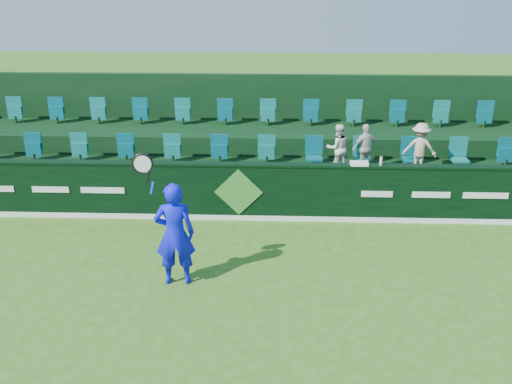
{
  "coord_description": "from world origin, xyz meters",
  "views": [
    {
      "loc": [
        0.83,
        -7.98,
        5.52
      ],
      "look_at": [
        0.43,
        2.8,
        1.15
      ],
      "focal_mm": 40.0,
      "sensor_mm": 36.0,
      "label": 1
    }
  ],
  "objects_px": {
    "spectator_right": "(420,148)",
    "spectator_left": "(338,148)",
    "tennis_player": "(174,234)",
    "drinks_bottle": "(381,161)",
    "towel": "(359,163)",
    "spectator_middle": "(365,148)"
  },
  "relations": [
    {
      "from": "tennis_player",
      "to": "spectator_left",
      "type": "xyz_separation_m",
      "value": [
        3.27,
        3.98,
        0.39
      ]
    },
    {
      "from": "spectator_middle",
      "to": "spectator_right",
      "type": "xyz_separation_m",
      "value": [
        1.29,
        0.0,
        0.02
      ]
    },
    {
      "from": "tennis_player",
      "to": "drinks_bottle",
      "type": "bearing_deg",
      "value": 34.76
    },
    {
      "from": "spectator_right",
      "to": "spectator_left",
      "type": "bearing_deg",
      "value": 13.23
    },
    {
      "from": "tennis_player",
      "to": "drinks_bottle",
      "type": "xyz_separation_m",
      "value": [
        4.12,
        2.86,
        0.45
      ]
    },
    {
      "from": "tennis_player",
      "to": "spectator_left",
      "type": "bearing_deg",
      "value": 50.54
    },
    {
      "from": "towel",
      "to": "spectator_right",
      "type": "bearing_deg",
      "value": 35.27
    },
    {
      "from": "spectator_left",
      "to": "tennis_player",
      "type": "bearing_deg",
      "value": 34.97
    },
    {
      "from": "tennis_player",
      "to": "spectator_right",
      "type": "distance_m",
      "value": 6.58
    },
    {
      "from": "tennis_player",
      "to": "drinks_bottle",
      "type": "height_order",
      "value": "tennis_player"
    },
    {
      "from": "tennis_player",
      "to": "towel",
      "type": "distance_m",
      "value": 4.64
    },
    {
      "from": "spectator_left",
      "to": "spectator_right",
      "type": "relative_size",
      "value": 0.96
    },
    {
      "from": "tennis_player",
      "to": "spectator_left",
      "type": "relative_size",
      "value": 2.21
    },
    {
      "from": "spectator_left",
      "to": "spectator_right",
      "type": "distance_m",
      "value": 1.95
    },
    {
      "from": "spectator_right",
      "to": "towel",
      "type": "distance_m",
      "value": 1.94
    },
    {
      "from": "spectator_right",
      "to": "drinks_bottle",
      "type": "xyz_separation_m",
      "value": [
        -1.11,
        -1.12,
        0.04
      ]
    },
    {
      "from": "spectator_left",
      "to": "spectator_middle",
      "type": "bearing_deg",
      "value": 164.43
    },
    {
      "from": "towel",
      "to": "drinks_bottle",
      "type": "bearing_deg",
      "value": 0.0
    },
    {
      "from": "spectator_middle",
      "to": "towel",
      "type": "relative_size",
      "value": 3.02
    },
    {
      "from": "tennis_player",
      "to": "towel",
      "type": "relative_size",
      "value": 6.62
    },
    {
      "from": "spectator_middle",
      "to": "spectator_right",
      "type": "relative_size",
      "value": 0.97
    },
    {
      "from": "drinks_bottle",
      "to": "spectator_middle",
      "type": "bearing_deg",
      "value": 99.23
    }
  ]
}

